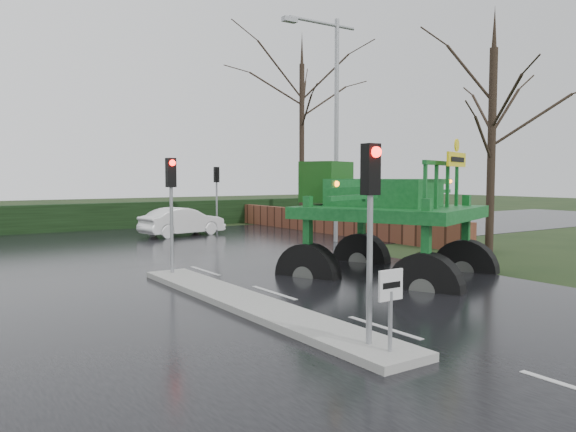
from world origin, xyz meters
TOP-DOWN VIEW (x-y plane):
  - ground at (0.00, 0.00)m, footprint 140.00×140.00m
  - road_main at (0.00, 10.00)m, footprint 14.00×80.00m
  - road_cross at (0.00, 16.00)m, footprint 80.00×12.00m
  - median_island at (-1.30, 3.00)m, footprint 1.20×10.00m
  - hedge_row at (0.00, 24.00)m, footprint 44.00×0.90m
  - brick_wall at (10.50, 16.00)m, footprint 0.40×20.00m
  - keep_left_sign at (-1.30, -1.50)m, footprint 0.50×0.07m
  - traffic_signal_near at (-1.30, -1.01)m, footprint 0.26×0.33m
  - traffic_signal_mid at (-1.30, 7.49)m, footprint 0.26×0.33m
  - traffic_signal_far at (6.50, 20.01)m, footprint 0.26×0.33m
  - street_light_right at (8.19, 12.00)m, footprint 3.85×0.30m
  - tree_right_near at (11.50, 6.00)m, footprint 5.60×5.60m
  - tree_right_far at (13.00, 21.00)m, footprint 7.00×7.00m
  - crop_sprayer at (3.41, 2.30)m, footprint 8.42×6.79m
  - white_sedan at (3.74, 18.35)m, footprint 4.50×2.22m

SIDE VIEW (x-z plane):
  - ground at x=0.00m, z-range 0.00..0.00m
  - white_sedan at x=3.74m, z-range -0.71..0.71m
  - road_main at x=0.00m, z-range -0.01..0.01m
  - road_cross at x=0.00m, z-range 0.00..0.02m
  - median_island at x=-1.30m, z-range 0.01..0.17m
  - brick_wall at x=10.50m, z-range 0.00..1.20m
  - hedge_row at x=0.00m, z-range 0.00..1.50m
  - keep_left_sign at x=-1.30m, z-range 0.38..1.73m
  - crop_sprayer at x=3.41m, z-range -0.14..4.92m
  - traffic_signal_near at x=-1.30m, z-range 0.83..4.35m
  - traffic_signal_mid at x=-1.30m, z-range 0.83..4.35m
  - traffic_signal_far at x=6.50m, z-range 0.83..4.35m
  - tree_right_near at x=11.50m, z-range 0.38..10.02m
  - street_light_right at x=8.19m, z-range 0.99..10.99m
  - tree_right_far at x=13.00m, z-range 0.47..12.52m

